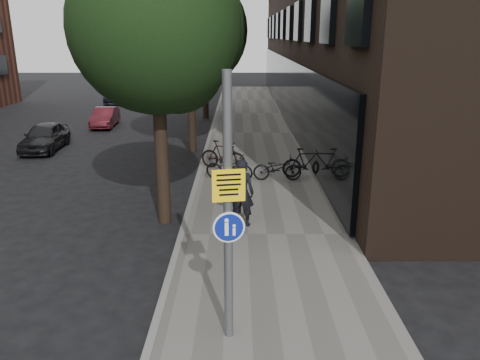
{
  "coord_description": "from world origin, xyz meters",
  "views": [
    {
      "loc": [
        -0.48,
        -7.96,
        5.12
      ],
      "look_at": [
        -0.46,
        2.07,
        2.0
      ],
      "focal_mm": 35.0,
      "sensor_mm": 36.0,
      "label": 1
    }
  ],
  "objects_px": {
    "signpost": "(228,212)",
    "parked_bike_facade_near": "(277,168)",
    "pedestrian": "(242,192)",
    "parked_car_near": "(45,137)"
  },
  "relations": [
    {
      "from": "signpost",
      "to": "parked_bike_facade_near",
      "type": "xyz_separation_m",
      "value": [
        1.55,
        9.08,
        -1.83
      ]
    },
    {
      "from": "pedestrian",
      "to": "parked_bike_facade_near",
      "type": "height_order",
      "value": "pedestrian"
    },
    {
      "from": "signpost",
      "to": "pedestrian",
      "type": "xyz_separation_m",
      "value": [
        0.25,
        4.94,
        -1.35
      ]
    },
    {
      "from": "pedestrian",
      "to": "parked_bike_facade_near",
      "type": "relative_size",
      "value": 1.09
    },
    {
      "from": "parked_bike_facade_near",
      "to": "parked_car_near",
      "type": "xyz_separation_m",
      "value": [
        -10.34,
        5.14,
        0.06
      ]
    },
    {
      "from": "signpost",
      "to": "pedestrian",
      "type": "relative_size",
      "value": 2.41
    },
    {
      "from": "parked_bike_facade_near",
      "to": "pedestrian",
      "type": "bearing_deg",
      "value": 163.96
    },
    {
      "from": "signpost",
      "to": "parked_bike_facade_near",
      "type": "bearing_deg",
      "value": 71.08
    },
    {
      "from": "signpost",
      "to": "parked_car_near",
      "type": "distance_m",
      "value": 16.82
    },
    {
      "from": "parked_bike_facade_near",
      "to": "signpost",
      "type": "bearing_deg",
      "value": 171.74
    }
  ]
}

